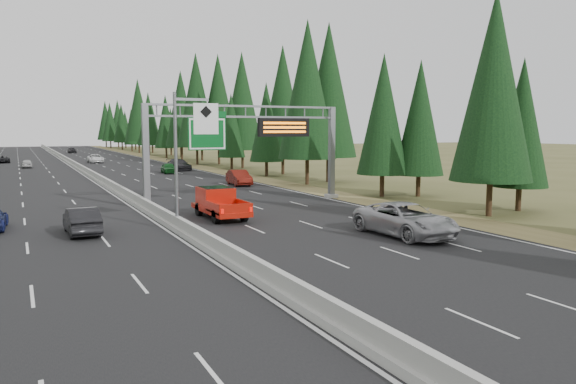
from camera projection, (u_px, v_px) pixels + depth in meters
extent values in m
cube|color=black|center=(80.00, 170.00, 81.95)|extent=(32.00, 260.00, 0.08)
cube|color=olive|center=(198.00, 167.00, 89.66)|extent=(3.60, 260.00, 0.06)
cube|color=#9B9B95|center=(80.00, 169.00, 81.93)|extent=(0.70, 260.00, 0.30)
cube|color=#9B9B95|center=(80.00, 166.00, 81.88)|extent=(0.30, 260.00, 0.60)
cube|color=slate|center=(146.00, 156.00, 41.41)|extent=(0.45, 0.45, 7.80)
cube|color=#9B9B95|center=(147.00, 207.00, 41.83)|extent=(0.90, 0.90, 0.30)
cube|color=slate|center=(332.00, 153.00, 48.28)|extent=(0.45, 0.45, 7.80)
cube|color=#9B9B95|center=(331.00, 196.00, 48.69)|extent=(0.90, 0.90, 0.30)
cube|color=slate|center=(245.00, 106.00, 44.42)|extent=(15.85, 0.35, 0.16)
cube|color=slate|center=(246.00, 117.00, 44.52)|extent=(15.85, 0.35, 0.16)
cube|color=#054C19|center=(207.00, 134.00, 43.02)|extent=(3.00, 0.10, 2.50)
cube|color=silver|center=(207.00, 134.00, 42.97)|extent=(2.85, 0.02, 2.35)
cube|color=#054C19|center=(219.00, 114.00, 43.29)|extent=(1.10, 0.10, 0.45)
cube|color=black|center=(284.00, 127.00, 45.74)|extent=(4.50, 0.40, 1.50)
cube|color=orange|center=(285.00, 123.00, 45.50)|extent=(3.80, 0.02, 0.18)
cube|color=orange|center=(285.00, 127.00, 45.54)|extent=(3.80, 0.02, 0.18)
cube|color=orange|center=(285.00, 132.00, 45.58)|extent=(3.80, 0.02, 0.18)
cylinder|color=slate|center=(176.00, 162.00, 32.30)|extent=(0.20, 0.20, 8.00)
cube|color=#9B9B95|center=(177.00, 229.00, 32.73)|extent=(0.50, 0.50, 0.20)
cube|color=slate|center=(192.00, 99.00, 32.34)|extent=(2.00, 0.15, 0.15)
cube|color=silver|center=(206.00, 119.00, 32.70)|extent=(1.50, 0.06, 1.80)
cylinder|color=black|center=(489.00, 199.00, 38.66)|extent=(0.40, 0.40, 2.45)
cone|color=black|center=(494.00, 86.00, 37.81)|extent=(5.50, 5.50, 12.84)
cylinder|color=black|center=(518.00, 199.00, 41.22)|extent=(0.40, 0.40, 1.78)
cone|color=black|center=(522.00, 122.00, 40.60)|extent=(4.01, 4.01, 9.36)
cylinder|color=black|center=(382.00, 185.00, 49.95)|extent=(0.40, 0.40, 2.02)
cone|color=black|center=(383.00, 114.00, 49.26)|extent=(4.54, 4.54, 10.58)
cylinder|color=black|center=(418.00, 186.00, 50.13)|extent=(0.40, 0.40, 1.93)
cone|color=black|center=(420.00, 118.00, 49.46)|extent=(4.35, 4.35, 10.15)
cylinder|color=black|center=(307.00, 172.00, 61.06)|extent=(0.40, 0.40, 2.82)
cone|color=black|center=(307.00, 89.00, 60.09)|extent=(6.35, 6.35, 14.82)
cylinder|color=black|center=(328.00, 169.00, 64.08)|extent=(0.40, 0.40, 2.87)
cone|color=black|center=(329.00, 90.00, 63.09)|extent=(6.45, 6.45, 15.05)
cylinder|color=black|center=(267.00, 169.00, 71.88)|extent=(0.40, 0.40, 1.91)
cone|color=black|center=(266.00, 122.00, 71.22)|extent=(4.31, 4.31, 10.05)
cylinder|color=black|center=(283.00, 164.00, 75.30)|extent=(0.40, 0.40, 2.74)
cone|color=black|center=(283.00, 100.00, 74.36)|extent=(6.15, 6.15, 14.36)
cylinder|color=black|center=(232.00, 163.00, 84.72)|extent=(0.40, 0.40, 1.82)
cone|color=black|center=(231.00, 125.00, 84.09)|extent=(4.10, 4.10, 9.56)
cylinder|color=black|center=(243.00, 159.00, 87.37)|extent=(0.40, 0.40, 2.86)
cone|color=black|center=(242.00, 101.00, 86.38)|extent=(6.43, 6.43, 15.00)
cylinder|color=black|center=(197.00, 156.00, 95.70)|extent=(0.40, 0.40, 3.02)
cone|color=black|center=(196.00, 100.00, 94.65)|extent=(6.79, 6.79, 15.85)
cylinder|color=black|center=(219.00, 155.00, 97.06)|extent=(0.40, 0.40, 3.01)
cone|color=black|center=(218.00, 101.00, 96.02)|extent=(6.78, 6.78, 15.82)
cylinder|color=black|center=(182.00, 153.00, 108.65)|extent=(0.40, 0.40, 2.76)
cone|color=black|center=(181.00, 108.00, 107.69)|extent=(6.21, 6.21, 14.50)
cylinder|color=black|center=(202.00, 155.00, 109.47)|extent=(0.40, 0.40, 2.17)
cone|color=black|center=(202.00, 120.00, 108.73)|extent=(4.88, 4.88, 11.39)
cylinder|color=black|center=(166.00, 153.00, 118.96)|extent=(0.40, 0.40, 2.13)
cone|color=black|center=(166.00, 121.00, 118.23)|extent=(4.78, 4.78, 11.16)
cylinder|color=black|center=(181.00, 150.00, 123.26)|extent=(0.40, 0.40, 2.91)
cone|color=black|center=(180.00, 108.00, 122.25)|extent=(6.55, 6.55, 15.29)
cylinder|color=black|center=(149.00, 150.00, 131.21)|extent=(0.40, 0.40, 2.34)
cone|color=black|center=(149.00, 119.00, 130.40)|extent=(5.28, 5.28, 12.31)
cylinder|color=black|center=(171.00, 151.00, 132.24)|extent=(0.40, 0.40, 1.77)
cone|color=black|center=(171.00, 128.00, 131.63)|extent=(3.99, 3.99, 9.31)
cylinder|color=black|center=(139.00, 147.00, 144.21)|extent=(0.40, 0.40, 3.02)
cone|color=black|center=(138.00, 110.00, 143.17)|extent=(6.79, 6.79, 15.83)
cylinder|color=black|center=(153.00, 149.00, 145.25)|extent=(0.40, 0.40, 2.08)
cone|color=black|center=(152.00, 124.00, 144.53)|extent=(4.67, 4.67, 10.90)
cylinder|color=black|center=(132.00, 148.00, 156.04)|extent=(0.40, 0.40, 1.87)
cone|color=black|center=(131.00, 127.00, 155.39)|extent=(4.22, 4.22, 9.84)
cylinder|color=black|center=(143.00, 147.00, 157.48)|extent=(0.40, 0.40, 2.35)
cone|color=black|center=(142.00, 121.00, 156.67)|extent=(5.28, 5.28, 12.33)
cylinder|color=black|center=(122.00, 146.00, 167.07)|extent=(0.40, 0.40, 2.19)
cone|color=black|center=(122.00, 123.00, 166.31)|extent=(4.92, 4.92, 11.48)
cylinder|color=black|center=(136.00, 145.00, 168.68)|extent=(0.40, 0.40, 2.46)
cone|color=black|center=(135.00, 120.00, 167.83)|extent=(5.54, 5.54, 12.93)
cylinder|color=black|center=(111.00, 145.00, 179.41)|extent=(0.40, 0.40, 2.34)
cone|color=black|center=(110.00, 122.00, 178.60)|extent=(5.27, 5.27, 12.30)
cylinder|color=black|center=(126.00, 145.00, 180.89)|extent=(0.40, 0.40, 1.92)
cone|color=black|center=(125.00, 127.00, 180.23)|extent=(4.33, 4.33, 10.10)
cylinder|color=black|center=(106.00, 143.00, 191.92)|extent=(0.40, 0.40, 2.53)
cone|color=black|center=(105.00, 120.00, 191.05)|extent=(5.68, 5.68, 13.26)
cylinder|color=black|center=(119.00, 144.00, 190.21)|extent=(0.40, 0.40, 2.57)
cone|color=black|center=(118.00, 120.00, 189.32)|extent=(5.78, 5.78, 13.49)
imported|color=#99999E|center=(405.00, 219.00, 31.06)|extent=(3.34, 6.71, 1.83)
cylinder|color=black|center=(216.00, 217.00, 35.12)|extent=(0.33, 0.88, 0.88)
cylinder|color=black|center=(244.00, 215.00, 35.93)|extent=(0.33, 0.88, 0.88)
cylinder|color=black|center=(199.00, 209.00, 38.37)|extent=(0.33, 0.88, 0.88)
cylinder|color=black|center=(225.00, 208.00, 39.18)|extent=(0.33, 0.88, 0.88)
cube|color=#B6180B|center=(220.00, 209.00, 37.18)|extent=(2.20, 6.16, 0.33)
cube|color=#B6180B|center=(215.00, 196.00, 37.98)|extent=(2.09, 2.42, 1.21)
cube|color=black|center=(215.00, 191.00, 37.94)|extent=(1.87, 2.09, 0.61)
cube|color=#B6180B|center=(213.00, 208.00, 35.21)|extent=(0.11, 2.64, 0.66)
cube|color=#B6180B|center=(244.00, 206.00, 36.11)|extent=(0.11, 2.64, 0.66)
cube|color=#B6180B|center=(236.00, 209.00, 34.48)|extent=(2.20, 0.11, 0.66)
imported|color=#114D19|center=(169.00, 168.00, 75.81)|extent=(1.99, 4.31, 1.43)
imported|color=maroon|center=(239.00, 178.00, 59.51)|extent=(2.13, 5.04, 1.62)
imported|color=black|center=(179.00, 165.00, 81.28)|extent=(2.81, 5.78, 1.62)
imported|color=white|center=(96.00, 158.00, 100.36)|extent=(2.50, 5.40, 1.50)
imported|color=black|center=(72.00, 150.00, 141.70)|extent=(2.01, 4.48, 1.49)
imported|color=black|center=(82.00, 221.00, 31.61)|extent=(1.75, 4.69, 1.53)
imported|color=#B1B1B1|center=(27.00, 164.00, 86.71)|extent=(1.61, 3.89, 1.32)
imported|color=black|center=(2.00, 159.00, 99.63)|extent=(2.60, 4.88, 1.31)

